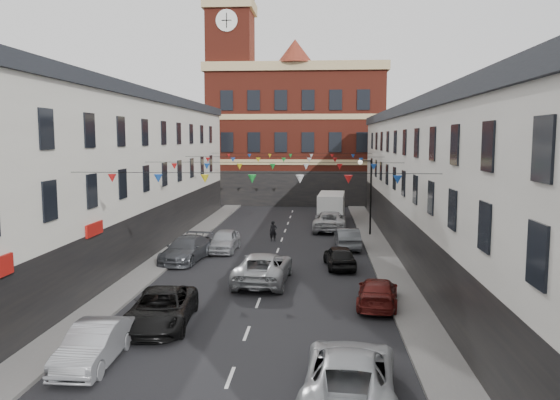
% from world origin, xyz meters
% --- Properties ---
extents(ground, '(160.00, 160.00, 0.00)m').
position_xyz_m(ground, '(0.00, 0.00, 0.00)').
color(ground, black).
rests_on(ground, ground).
extents(pavement_left, '(1.80, 64.00, 0.15)m').
position_xyz_m(pavement_left, '(-6.90, 2.00, 0.07)').
color(pavement_left, '#605E5B').
rests_on(pavement_left, ground).
extents(pavement_right, '(1.80, 64.00, 0.15)m').
position_xyz_m(pavement_right, '(6.90, 2.00, 0.07)').
color(pavement_right, '#605E5B').
rests_on(pavement_right, ground).
extents(terrace_left, '(8.40, 56.00, 10.70)m').
position_xyz_m(terrace_left, '(-11.78, 1.00, 5.35)').
color(terrace_left, beige).
rests_on(terrace_left, ground).
extents(terrace_right, '(8.40, 56.00, 9.70)m').
position_xyz_m(terrace_right, '(11.78, 1.00, 4.85)').
color(terrace_right, silver).
rests_on(terrace_right, ground).
extents(civic_building, '(20.60, 13.30, 18.50)m').
position_xyz_m(civic_building, '(0.00, 37.95, 8.14)').
color(civic_building, maroon).
rests_on(civic_building, ground).
extents(clock_tower, '(5.60, 5.60, 30.00)m').
position_xyz_m(clock_tower, '(-7.50, 35.00, 14.93)').
color(clock_tower, maroon).
rests_on(clock_tower, ground).
extents(distant_hill, '(40.00, 14.00, 10.00)m').
position_xyz_m(distant_hill, '(-4.00, 62.00, 5.00)').
color(distant_hill, '#294821').
rests_on(distant_hill, ground).
extents(street_lamp, '(1.10, 0.36, 6.00)m').
position_xyz_m(street_lamp, '(6.55, 14.00, 3.90)').
color(street_lamp, black).
rests_on(street_lamp, ground).
extents(car_left_b, '(1.53, 4.25, 1.39)m').
position_xyz_m(car_left_b, '(-4.78, -11.28, 0.70)').
color(car_left_b, '#919398').
rests_on(car_left_b, ground).
extents(car_left_c, '(2.78, 5.38, 1.45)m').
position_xyz_m(car_left_c, '(-3.60, -7.37, 0.73)').
color(car_left_c, black).
rests_on(car_left_c, ground).
extents(car_left_d, '(2.83, 5.47, 1.52)m').
position_xyz_m(car_left_d, '(-5.45, 4.34, 0.76)').
color(car_left_d, '#3F4146').
rests_on(car_left_d, ground).
extents(car_left_e, '(1.85, 4.38, 1.48)m').
position_xyz_m(car_left_e, '(-3.60, 7.49, 0.74)').
color(car_left_e, '#96999E').
rests_on(car_left_e, ground).
extents(car_right_b, '(3.12, 5.94, 1.59)m').
position_xyz_m(car_right_b, '(3.73, -13.26, 0.80)').
color(car_right_b, '#A6AAAE').
rests_on(car_right_b, ground).
extents(car_right_c, '(2.34, 4.57, 1.27)m').
position_xyz_m(car_right_c, '(5.50, -4.05, 0.64)').
color(car_right_c, '#5A1512').
rests_on(car_right_c, ground).
extents(car_right_d, '(2.03, 4.18, 1.38)m').
position_xyz_m(car_right_d, '(4.04, 3.25, 0.69)').
color(car_right_d, black).
rests_on(car_right_d, ground).
extents(car_right_e, '(1.74, 4.46, 1.45)m').
position_xyz_m(car_right_e, '(4.77, 9.06, 0.72)').
color(car_right_e, '#4E5256').
rests_on(car_right_e, ground).
extents(car_right_f, '(2.96, 5.95, 1.62)m').
position_xyz_m(car_right_f, '(3.71, 16.42, 0.81)').
color(car_right_f, '#AEAFB2').
rests_on(car_right_f, ground).
extents(moving_car, '(2.96, 5.89, 1.60)m').
position_xyz_m(moving_car, '(-0.14, -0.31, 0.80)').
color(moving_car, '#AEB1B5').
rests_on(moving_car, ground).
extents(white_van, '(2.66, 6.02, 2.60)m').
position_xyz_m(white_van, '(3.92, 21.45, 1.30)').
color(white_van, silver).
rests_on(white_van, ground).
extents(pedestrian, '(0.62, 0.48, 1.51)m').
position_xyz_m(pedestrian, '(-0.60, 11.34, 0.76)').
color(pedestrian, black).
rests_on(pedestrian, ground).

